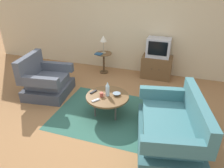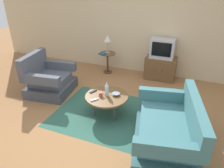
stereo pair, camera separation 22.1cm
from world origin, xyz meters
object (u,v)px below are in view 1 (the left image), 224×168
at_px(tv_remote_dark, 93,92).
at_px(tv_remote_silver, 95,100).
at_px(armchair, 46,82).
at_px(couch, 171,128).
at_px(vase, 108,89).
at_px(bowl, 117,94).
at_px(television, 159,47).
at_px(coffee_table, 107,97).
at_px(table_lamp, 103,39).
at_px(tv_stand, 156,67).
at_px(mug, 102,95).
at_px(book, 99,54).
at_px(side_table, 104,59).

relative_size(tv_remote_dark, tv_remote_silver, 1.12).
distance_m(armchair, couch, 2.95).
xyz_separation_m(vase, bowl, (0.16, 0.07, -0.12)).
bearing_deg(television, vase, -108.08).
height_order(coffee_table, table_lamp, table_lamp).
bearing_deg(vase, tv_remote_silver, -121.19).
height_order(tv_stand, vase, vase).
distance_m(tv_stand, tv_remote_silver, 2.42).
height_order(table_lamp, mug, table_lamp).
xyz_separation_m(television, mug, (-0.76, -2.11, -0.37)).
height_order(coffee_table, tv_stand, tv_stand).
xyz_separation_m(tv_remote_silver, book, (-0.71, 1.98, 0.16)).
bearing_deg(couch, tv_stand, 1.24).
relative_size(table_lamp, tv_remote_silver, 3.14).
bearing_deg(tv_remote_silver, side_table, -127.94).
height_order(vase, tv_remote_silver, vase).
bearing_deg(bowl, tv_remote_dark, -174.91).
distance_m(coffee_table, tv_remote_silver, 0.29).
relative_size(couch, coffee_table, 2.03).
distance_m(couch, tv_remote_silver, 1.41).
height_order(television, mug, television).
relative_size(coffee_table, table_lamp, 1.70).
bearing_deg(tv_remote_silver, coffee_table, -176.13).
bearing_deg(side_table, couch, -48.92).
distance_m(couch, television, 2.60).
distance_m(television, table_lamp, 1.46).
relative_size(couch, mug, 14.68).
relative_size(coffee_table, book, 4.04).
bearing_deg(tv_remote_dark, table_lamp, 36.06).
xyz_separation_m(television, vase, (-0.66, -2.04, -0.27)).
xyz_separation_m(table_lamp, book, (-0.09, -0.15, -0.37)).
distance_m(armchair, tv_stand, 2.85).
xyz_separation_m(television, tv_remote_dark, (-0.97, -2.00, -0.40)).
distance_m(mug, book, 1.96).
bearing_deg(tv_remote_silver, bowl, 171.65).
distance_m(armchair, side_table, 1.77).
distance_m(television, vase, 2.16).
bearing_deg(armchair, bowl, 74.31).
bearing_deg(tv_stand, vase, -108.17).
bearing_deg(coffee_table, table_lamp, 112.42).
xyz_separation_m(television, book, (-1.53, -0.31, -0.24)).
bearing_deg(tv_remote_dark, armchair, 99.40).
relative_size(vase, bowl, 1.90).
bearing_deg(couch, side_table, 29.21).
bearing_deg(side_table, mug, -70.59).
distance_m(vase, tv_remote_silver, 0.32).
distance_m(bowl, tv_remote_silver, 0.45).
bearing_deg(book, table_lamp, 68.70).
relative_size(table_lamp, vase, 1.67).
height_order(couch, coffee_table, couch).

